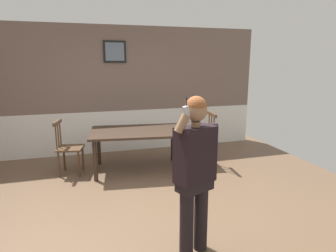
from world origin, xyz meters
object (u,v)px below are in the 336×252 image
(dining_table, at_px, (137,135))
(chair_by_doorway, at_px, (202,141))
(person_figure, at_px, (195,167))
(chair_near_window, at_px, (68,147))

(dining_table, relative_size, chair_by_doorway, 1.72)
(person_figure, bearing_deg, chair_near_window, -84.96)
(dining_table, relative_size, chair_near_window, 1.85)
(dining_table, distance_m, person_figure, 2.53)
(chair_near_window, bearing_deg, person_figure, 38.04)
(dining_table, bearing_deg, chair_near_window, 172.32)
(chair_by_doorway, distance_m, person_figure, 2.64)
(dining_table, height_order, chair_by_doorway, chair_by_doorway)
(dining_table, height_order, person_figure, person_figure)
(chair_by_doorway, xyz_separation_m, person_figure, (-1.10, -2.36, 0.44))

